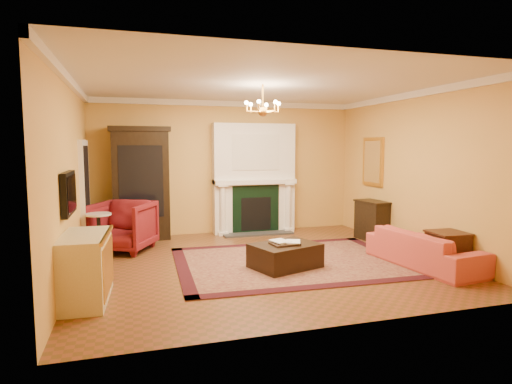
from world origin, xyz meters
name	(u,v)px	position (x,y,z in m)	size (l,w,h in m)	color
floor	(262,263)	(0.00, 0.00, -0.01)	(6.00, 5.50, 0.02)	brown
ceiling	(263,84)	(0.00, 0.00, 3.01)	(6.00, 5.50, 0.02)	silver
wall_back	(227,168)	(0.00, 2.76, 1.50)	(6.00, 0.02, 3.00)	gold
wall_front	(340,192)	(0.00, -2.76, 1.50)	(6.00, 0.02, 3.00)	gold
wall_left	(69,179)	(-3.01, 0.00, 1.50)	(0.02, 5.50, 3.00)	gold
wall_right	(415,172)	(3.01, 0.00, 1.50)	(0.02, 5.50, 3.00)	gold
fireplace	(254,181)	(0.60, 2.57, 1.19)	(1.90, 0.70, 2.50)	white
crown_molding	(247,95)	(0.00, 0.96, 2.94)	(6.00, 5.50, 0.12)	white
doorway	(85,197)	(-2.95, 1.70, 1.05)	(0.08, 1.05, 2.10)	silver
tv_panel	(69,193)	(-2.95, -0.60, 1.35)	(0.09, 0.95, 0.58)	black
gilt_mirror	(373,162)	(2.97, 1.40, 1.65)	(0.06, 0.76, 1.05)	gold
chandelier	(263,108)	(0.00, 0.00, 2.61)	(0.63, 0.55, 0.53)	gold
oriental_rug	(291,262)	(0.48, -0.13, 0.01)	(3.89, 2.92, 0.02)	#440E17
china_cabinet	(141,186)	(-1.92, 2.49, 1.15)	(1.15, 0.52, 2.29)	black
wingback_armchair	(123,224)	(-2.30, 1.50, 0.52)	(1.02, 0.95, 1.05)	maroon
pedestal_table	(99,232)	(-2.70, 1.12, 0.46)	(0.45, 0.45, 0.80)	black
commode	(85,268)	(-2.73, -1.12, 0.43)	(0.55, 1.16, 0.87)	beige
coral_sofa	(424,243)	(2.49, -1.00, 0.40)	(2.03, 0.59, 0.79)	#BA3E3B
end_table	(447,252)	(2.72, -1.27, 0.29)	(0.51, 0.51, 0.59)	#3D1D10
console_table	(372,221)	(2.78, 1.05, 0.40)	(0.41, 0.72, 0.80)	black
leather_ottoman	(285,255)	(0.25, -0.44, 0.21)	(1.04, 0.75, 0.39)	black
ottoman_tray	(285,244)	(0.22, -0.50, 0.42)	(0.43, 0.33, 0.03)	black
book_a	(274,233)	(0.05, -0.46, 0.59)	(0.24, 0.03, 0.32)	gray
book_b	(286,233)	(0.26, -0.47, 0.58)	(0.23, 0.02, 0.31)	gray
topiary_left	(230,170)	(0.01, 2.53, 1.45)	(0.15, 0.15, 0.40)	gray
topiary_right	(278,168)	(1.17, 2.53, 1.48)	(0.17, 0.17, 0.46)	gray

